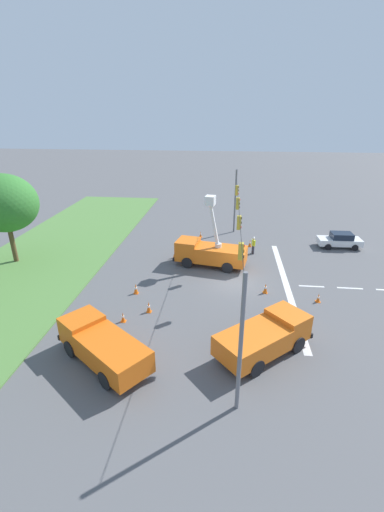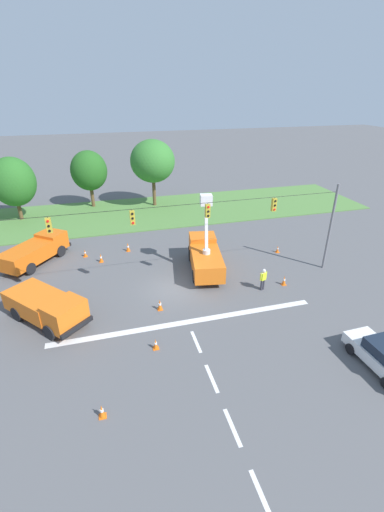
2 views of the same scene
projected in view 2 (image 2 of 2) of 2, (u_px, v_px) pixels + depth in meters
The scene contains 21 objects.
ground_plane at pixel (174, 289), 26.04m from camera, with size 200.00×200.00×0.00m, color #565659.
grass_verge at pixel (141, 213), 41.55m from camera, with size 56.00×12.00×0.10m, color #517F3D.
lane_markings at pixel (194, 336), 21.13m from camera, with size 17.60×15.25×0.01m.
signal_gantry at pixel (172, 234), 23.99m from camera, with size 26.20×0.33×7.20m.
tree_west at pixel (13, 182), 37.48m from camera, with size 4.76×4.64×7.11m.
tree_centre at pixel (89, 171), 41.60m from camera, with size 4.36×4.10×7.01m.
tree_east at pixel (153, 161), 41.59m from camera, with size 5.40×5.90×8.20m.
utility_truck_bucket_lift at pixel (205, 255), 28.17m from camera, with size 3.44×6.77×6.47m.
utility_truck_support_near at pixel (47, 306), 22.05m from camera, with size 5.75×6.06×2.05m.
utility_truck_support_far at pixel (36, 250), 29.46m from camera, with size 5.64×6.38×2.05m.
sedan_white at pixel (383, 356), 18.48m from camera, with size 2.02×4.35×1.56m.
road_worker at pixel (263, 278), 25.53m from camera, with size 0.62×0.35×1.77m.
traffic_cone_foreground_left at pixel (278, 249), 31.64m from camera, with size 0.36×0.36×0.66m.
traffic_cone_foreground_right at pixel (208, 247), 31.86m from camera, with size 0.36×0.36×0.82m.
traffic_cone_mid_left at pixel (102, 411), 15.85m from camera, with size 0.36×0.36×0.73m.
traffic_cone_mid_right at pixel (85, 253), 30.83m from camera, with size 0.36×0.36×0.70m.
traffic_cone_near_bucket at pixel (160, 305), 23.46m from camera, with size 0.36×0.36×0.83m.
traffic_cone_lane_edge_a at pixel (101, 258), 29.86m from camera, with size 0.36×0.36×0.81m.
traffic_cone_lane_edge_b at pixel (156, 344), 20.00m from camera, with size 0.36×0.36×0.70m.
traffic_cone_far_left at pixel (284, 280), 26.43m from camera, with size 0.36×0.36×0.78m.
traffic_cone_far_right at pixel (128, 247), 31.82m from camera, with size 0.36×0.36×0.83m.
Camera 2 is at (-4.53, -21.75, 13.88)m, focal length 24.00 mm.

